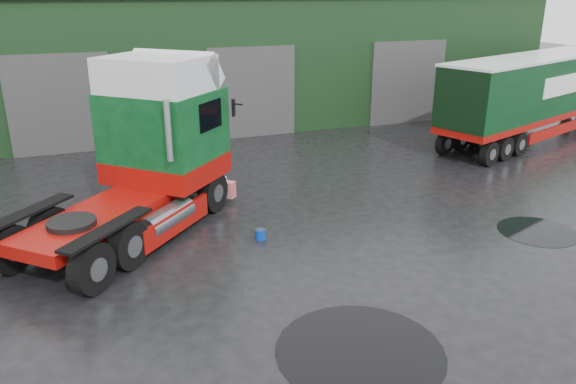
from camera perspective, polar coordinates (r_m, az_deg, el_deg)
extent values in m
plane|color=black|center=(13.02, 6.09, -9.52)|extent=(100.00, 100.00, 0.00)
cube|color=black|center=(31.11, -7.03, 13.62)|extent=(32.00, 12.00, 6.00)
cylinder|color=#072EA3|center=(15.20, -2.80, -4.31)|extent=(0.36, 0.36, 0.27)
cylinder|color=black|center=(10.99, 7.31, -15.72)|extent=(3.20, 3.20, 0.01)
cylinder|color=black|center=(17.16, 24.02, -3.68)|extent=(2.16, 2.16, 0.01)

